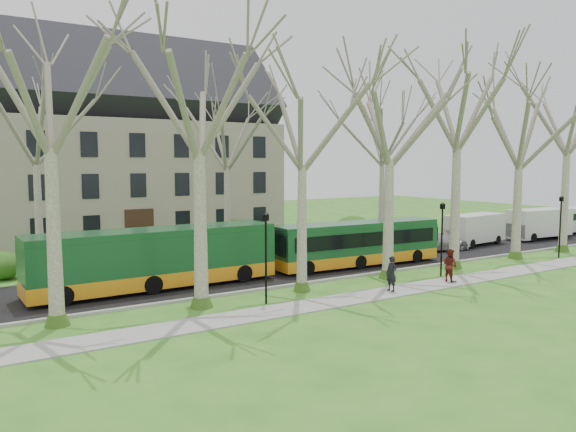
# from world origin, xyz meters

# --- Properties ---
(ground) EXTENTS (120.00, 120.00, 0.00)m
(ground) POSITION_xyz_m (0.00, 0.00, 0.00)
(ground) COLOR #337020
(ground) RESTS_ON ground
(sidewalk) EXTENTS (70.00, 2.00, 0.06)m
(sidewalk) POSITION_xyz_m (0.00, -2.50, 0.03)
(sidewalk) COLOR gray
(sidewalk) RESTS_ON ground
(road) EXTENTS (80.00, 8.00, 0.06)m
(road) POSITION_xyz_m (0.00, 5.50, 0.03)
(road) COLOR black
(road) RESTS_ON ground
(curb) EXTENTS (80.00, 0.25, 0.14)m
(curb) POSITION_xyz_m (0.00, 1.50, 0.07)
(curb) COLOR #A5A39E
(curb) RESTS_ON ground
(building) EXTENTS (26.50, 12.20, 16.00)m
(building) POSITION_xyz_m (-6.00, 24.00, 8.07)
(building) COLOR gray
(building) RESTS_ON ground
(tree_row_verge) EXTENTS (49.00, 7.00, 14.00)m
(tree_row_verge) POSITION_xyz_m (0.00, 0.30, 7.00)
(tree_row_verge) COLOR gray
(tree_row_verge) RESTS_ON ground
(tree_row_far) EXTENTS (33.00, 7.00, 12.00)m
(tree_row_far) POSITION_xyz_m (-1.33, 11.00, 6.00)
(tree_row_far) COLOR gray
(tree_row_far) RESTS_ON ground
(lamp_row) EXTENTS (36.22, 0.22, 4.30)m
(lamp_row) POSITION_xyz_m (-0.00, -1.00, 2.57)
(lamp_row) COLOR black
(lamp_row) RESTS_ON ground
(hedges) EXTENTS (30.60, 8.60, 2.00)m
(hedges) POSITION_xyz_m (-4.67, 14.00, 1.00)
(hedges) COLOR #1F5217
(hedges) RESTS_ON ground
(bus_lead) EXTENTS (13.17, 2.97, 3.28)m
(bus_lead) POSITION_xyz_m (-9.35, 4.78, 1.70)
(bus_lead) COLOR #154B24
(bus_lead) RESTS_ON road
(bus_follow) EXTENTS (11.79, 3.02, 2.92)m
(bus_follow) POSITION_xyz_m (3.85, 4.16, 1.52)
(bus_follow) COLOR #154B24
(bus_follow) RESTS_ON road
(sedan) EXTENTS (5.05, 2.62, 1.40)m
(sedan) POSITION_xyz_m (12.99, 5.56, 0.76)
(sedan) COLOR silver
(sedan) RESTS_ON road
(van_a) EXTENTS (5.88, 2.67, 2.48)m
(van_a) POSITION_xyz_m (17.67, 6.04, 1.30)
(van_a) COLOR silver
(van_a) RESTS_ON road
(van_b) EXTENTS (6.17, 2.71, 2.62)m
(van_b) POSITION_xyz_m (25.16, 5.31, 1.37)
(van_b) COLOR silver
(van_b) RESTS_ON road
(van_c) EXTENTS (5.61, 2.30, 2.40)m
(van_c) POSITION_xyz_m (30.45, 6.00, 1.26)
(van_c) COLOR silver
(van_c) RESTS_ON road
(pedestrian_a) EXTENTS (0.49, 0.70, 1.83)m
(pedestrian_a) POSITION_xyz_m (0.69, -2.45, 0.97)
(pedestrian_a) COLOR black
(pedestrian_a) RESTS_ON sidewalk
(pedestrian_b) EXTENTS (0.71, 0.90, 1.84)m
(pedestrian_b) POSITION_xyz_m (5.12, -2.43, 0.98)
(pedestrian_b) COLOR #5A1A14
(pedestrian_b) RESTS_ON sidewalk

